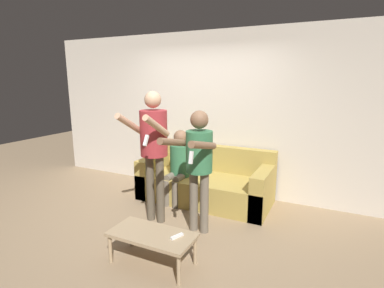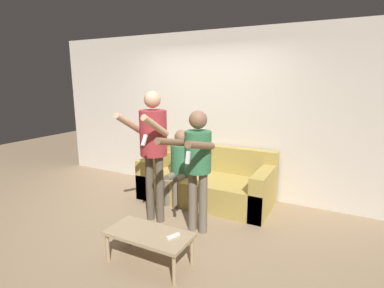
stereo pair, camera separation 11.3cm
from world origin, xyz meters
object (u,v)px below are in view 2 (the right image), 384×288
Objects in this scene: coffee_table at (149,236)px; remote_on_table at (173,236)px; person_standing_left at (153,141)px; couch at (207,183)px; person_standing_right at (197,158)px; person_seated at (180,163)px.

coffee_table is 0.28m from remote_on_table.
coffee_table is at bearing -58.91° from person_standing_left.
couch is 1.33× the size of person_standing_right.
person_standing_right reaches higher than coffee_table.
person_standing_left reaches higher than person_standing_right.
person_standing_left is at bearing -108.04° from couch.
couch is 1.85m from coffee_table.
person_standing_right is at bearing -72.13° from couch.
person_standing_right reaches higher than couch.
couch is at bearing 107.87° from person_standing_right.
remote_on_table is (0.78, -0.80, -0.77)m from person_standing_left.
coffee_table is at bearing -84.45° from couch.
person_standing_left is at bearing 121.09° from coffee_table.
person_seated is (-0.37, -0.22, 0.35)m from couch.
person_standing_left is at bearing -86.96° from person_seated.
remote_on_table is at bearing -75.85° from couch.
person_seated reaches higher than coffee_table.
person_standing_left is at bearing 178.95° from person_standing_right.
person_seated is at bearing -148.74° from couch.
person_standing_right is at bearing -48.71° from person_seated.
coffee_table is at bearing -172.07° from remote_on_table.
couch is 2.28× the size of coffee_table.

